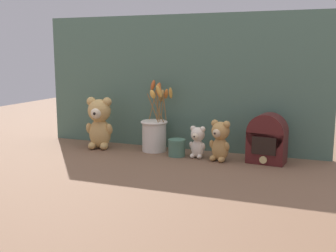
% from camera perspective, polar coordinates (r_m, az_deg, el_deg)
% --- Properties ---
extents(ground_plane, '(4.00, 4.00, 0.00)m').
position_cam_1_polar(ground_plane, '(1.92, -0.22, -4.02)').
color(ground_plane, brown).
extents(backdrop_wall, '(1.41, 0.02, 0.64)m').
position_cam_1_polar(backdrop_wall, '(2.02, 1.53, 5.87)').
color(backdrop_wall, '#4C6B5B').
rests_on(backdrop_wall, ground).
extents(teddy_bear_large, '(0.14, 0.13, 0.25)m').
position_cam_1_polar(teddy_bear_large, '(2.07, -9.27, 0.56)').
color(teddy_bear_large, tan).
rests_on(teddy_bear_large, ground).
extents(teddy_bear_medium, '(0.10, 0.09, 0.18)m').
position_cam_1_polar(teddy_bear_medium, '(1.82, 7.05, -1.87)').
color(teddy_bear_medium, tan).
rests_on(teddy_bear_medium, ground).
extents(teddy_bear_small, '(0.08, 0.07, 0.14)m').
position_cam_1_polar(teddy_bear_small, '(1.87, 4.02, -2.08)').
color(teddy_bear_small, beige).
rests_on(teddy_bear_small, ground).
extents(flower_vase, '(0.15, 0.16, 0.34)m').
position_cam_1_polar(flower_vase, '(1.99, -1.81, -0.63)').
color(flower_vase, silver).
rests_on(flower_vase, ground).
extents(vintage_radio, '(0.17, 0.12, 0.21)m').
position_cam_1_polar(vintage_radio, '(1.83, 13.28, -1.73)').
color(vintage_radio, '#4C1919').
rests_on(vintage_radio, ground).
extents(decorative_tin_tall, '(0.08, 0.08, 0.08)m').
position_cam_1_polar(decorative_tin_tall, '(1.90, 1.20, -2.95)').
color(decorative_tin_tall, '#47705B').
rests_on(decorative_tin_tall, ground).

